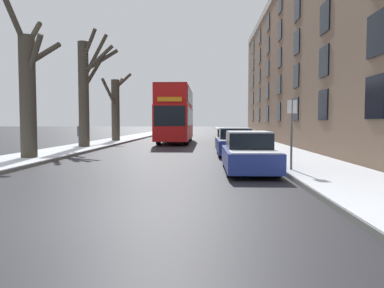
% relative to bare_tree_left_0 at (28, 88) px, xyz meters
% --- Properties ---
extents(ground_plane, '(320.00, 320.00, 0.00)m').
position_rel_bare_tree_left_0_xyz_m(ground_plane, '(5.88, -9.86, -3.29)').
color(ground_plane, '#28282D').
extents(sidewalk_left, '(3.07, 130.00, 0.16)m').
position_rel_bare_tree_left_0_xyz_m(sidewalk_left, '(-0.30, 43.14, -3.21)').
color(sidewalk_left, slate).
rests_on(sidewalk_left, ground).
extents(sidewalk_right, '(3.07, 130.00, 0.16)m').
position_rel_bare_tree_left_0_xyz_m(sidewalk_right, '(12.06, 43.14, -3.21)').
color(sidewalk_right, slate).
rests_on(sidewalk_right, ground).
extents(terrace_facade_right, '(9.10, 44.02, 12.86)m').
position_rel_bare_tree_left_0_xyz_m(terrace_facade_right, '(18.09, 12.74, 3.14)').
color(terrace_facade_right, '#7A604C').
rests_on(terrace_facade_right, ground).
extents(bare_tree_left_0, '(1.87, 3.36, 8.04)m').
position_rel_bare_tree_left_0_xyz_m(bare_tree_left_0, '(0.00, 0.00, 0.00)').
color(bare_tree_left_0, '#423A30').
rests_on(bare_tree_left_0, ground).
extents(bare_tree_left_1, '(2.66, 2.37, 7.71)m').
position_rel_bare_tree_left_0_xyz_m(bare_tree_left_1, '(0.14, 7.67, 0.66)').
color(bare_tree_left_1, '#423A30').
rests_on(bare_tree_left_1, ground).
extents(bare_tree_left_2, '(1.87, 4.44, 6.16)m').
position_rel_bare_tree_left_0_xyz_m(bare_tree_left_2, '(-0.01, 16.12, -0.26)').
color(bare_tree_left_2, '#423A30').
rests_on(bare_tree_left_2, ground).
extents(double_decker_bus, '(2.54, 10.67, 4.62)m').
position_rel_bare_tree_left_0_xyz_m(double_decker_bus, '(5.34, 15.44, -0.68)').
color(double_decker_bus, red).
rests_on(double_decker_bus, ground).
extents(parked_car_0, '(1.69, 4.54, 1.42)m').
position_rel_bare_tree_left_0_xyz_m(parked_car_0, '(9.47, -3.35, -2.63)').
color(parked_car_0, navy).
rests_on(parked_car_0, ground).
extents(parked_car_1, '(1.82, 4.20, 1.46)m').
position_rel_bare_tree_left_0_xyz_m(parked_car_1, '(9.47, 3.10, -2.62)').
color(parked_car_1, navy).
rests_on(parked_car_1, ground).
extents(parked_car_2, '(1.75, 4.05, 1.34)m').
position_rel_bare_tree_left_0_xyz_m(parked_car_2, '(9.47, 8.60, -2.67)').
color(parked_car_2, slate).
rests_on(parked_car_2, ground).
extents(oncoming_van, '(1.94, 5.25, 2.17)m').
position_rel_bare_tree_left_0_xyz_m(oncoming_van, '(4.37, 32.92, -2.11)').
color(oncoming_van, white).
rests_on(oncoming_van, ground).
extents(pedestrian_left_sidewalk, '(0.37, 0.37, 1.70)m').
position_rel_bare_tree_left_0_xyz_m(pedestrian_left_sidewalk, '(-0.55, 8.39, -2.36)').
color(pedestrian_left_sidewalk, navy).
rests_on(pedestrian_left_sidewalk, ground).
extents(street_sign_post, '(0.32, 0.07, 2.50)m').
position_rel_bare_tree_left_0_xyz_m(street_sign_post, '(10.83, -3.95, -1.85)').
color(street_sign_post, '#4C4F54').
rests_on(street_sign_post, ground).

